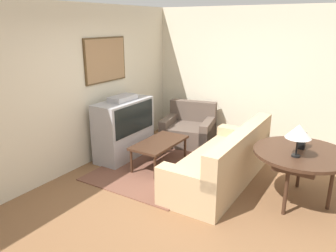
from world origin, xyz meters
TOP-DOWN VIEW (x-y plane):
  - ground_plane at (0.00, 0.00)m, footprint 12.00×12.00m
  - wall_back at (0.01, 2.13)m, footprint 12.00×0.10m
  - wall_right at (2.63, 0.00)m, footprint 0.06×12.00m
  - area_rug at (0.58, 0.91)m, footprint 2.10×1.72m
  - tv at (0.70, 1.73)m, footprint 1.18×0.52m
  - couch at (0.71, -0.22)m, footprint 2.29×0.90m
  - armchair at (1.98, 1.07)m, footprint 1.10×1.16m
  - coffee_table at (0.68, 0.95)m, footprint 1.07×0.57m
  - console_table at (0.71, -1.32)m, footprint 1.26×1.26m
  - table_lamp at (0.49, -1.28)m, footprint 0.32×0.32m
  - mantel_clock at (0.84, -1.29)m, footprint 0.13×0.10m

SIDE VIEW (x-z plane):
  - ground_plane at x=0.00m, z-range 0.00..0.00m
  - area_rug at x=0.58m, z-range 0.00..0.01m
  - armchair at x=1.98m, z-range -0.14..0.67m
  - couch at x=0.71m, z-range -0.14..0.75m
  - coffee_table at x=0.68m, z-range 0.18..0.63m
  - tv at x=0.70m, z-range -0.03..1.13m
  - console_table at x=0.71m, z-range 0.31..1.05m
  - mantel_clock at x=0.84m, z-range 0.74..0.96m
  - table_lamp at x=0.49m, z-range 0.86..1.29m
  - wall_right at x=2.63m, z-range 0.00..2.70m
  - wall_back at x=0.01m, z-range 0.01..2.71m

